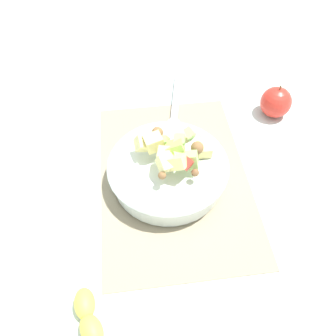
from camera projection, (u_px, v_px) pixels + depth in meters
name	position (u px, v px, depth m)	size (l,w,h in m)	color
ground_plane	(174.00, 178.00, 0.78)	(2.40, 2.40, 0.00)	silver
placemat	(174.00, 177.00, 0.78)	(0.49, 0.33, 0.01)	gray
salad_bowl	(168.00, 169.00, 0.74)	(0.26, 0.26, 0.12)	white
serving_spoon	(175.00, 112.00, 0.91)	(0.24, 0.08, 0.01)	#B7B7BC
whole_apple	(276.00, 102.00, 0.89)	(0.08, 0.08, 0.09)	red
banana_whole	(94.00, 329.00, 0.56)	(0.15, 0.09, 0.04)	yellow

